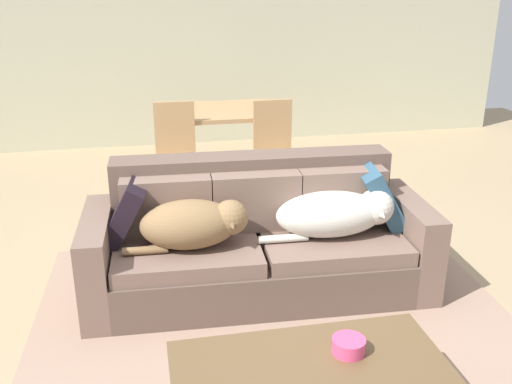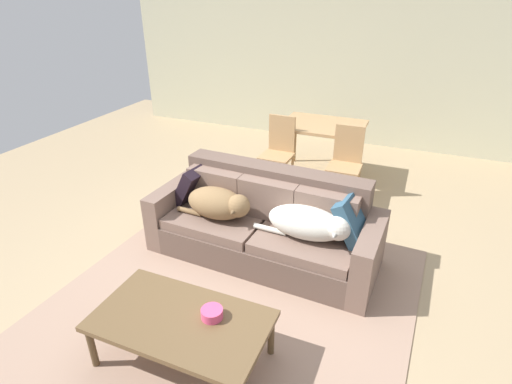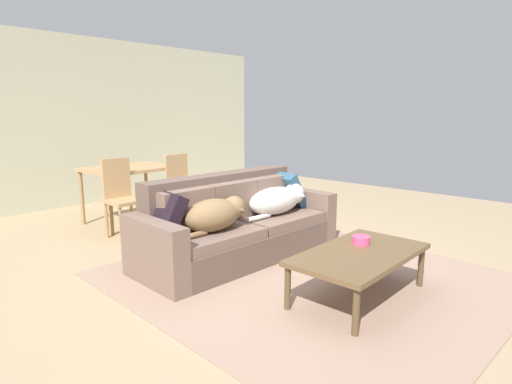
# 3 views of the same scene
# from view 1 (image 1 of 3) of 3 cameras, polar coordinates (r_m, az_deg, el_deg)

# --- Properties ---
(ground_plane) EXTENTS (10.00, 10.00, 0.00)m
(ground_plane) POSITION_cam_1_polar(r_m,az_deg,el_deg) (3.91, 0.50, -10.75)
(ground_plane) COLOR tan
(back_partition) EXTENTS (8.00, 0.12, 2.70)m
(back_partition) POSITION_cam_1_polar(r_m,az_deg,el_deg) (7.33, -6.16, 15.14)
(back_partition) COLOR beige
(back_partition) RESTS_ON ground
(area_rug) EXTENTS (3.10, 3.41, 0.01)m
(area_rug) POSITION_cam_1_polar(r_m,az_deg,el_deg) (3.36, 3.36, -16.57)
(area_rug) COLOR #A2826D
(area_rug) RESTS_ON ground
(couch) EXTENTS (2.29, 0.95, 0.87)m
(couch) POSITION_cam_1_polar(r_m,az_deg,el_deg) (3.97, 0.12, -4.80)
(couch) COLOR brown
(couch) RESTS_ON ground
(dog_on_left_cushion) EXTENTS (0.78, 0.39, 0.31)m
(dog_on_left_cushion) POSITION_cam_1_polar(r_m,az_deg,el_deg) (3.67, -5.94, -3.07)
(dog_on_left_cushion) COLOR olive
(dog_on_left_cushion) RESTS_ON couch
(dog_on_right_cushion) EXTENTS (0.91, 0.40, 0.31)m
(dog_on_right_cushion) POSITION_cam_1_polar(r_m,az_deg,el_deg) (3.85, 7.88, -2.06)
(dog_on_right_cushion) COLOR silver
(dog_on_right_cushion) RESTS_ON couch
(throw_pillow_by_left_arm) EXTENTS (0.36, 0.45, 0.42)m
(throw_pillow_by_left_arm) POSITION_cam_1_polar(r_m,az_deg,el_deg) (3.87, -12.55, -1.76)
(throw_pillow_by_left_arm) COLOR black
(throw_pillow_by_left_arm) RESTS_ON couch
(throw_pillow_by_right_arm) EXTENTS (0.37, 0.47, 0.44)m
(throw_pillow_by_right_arm) POSITION_cam_1_polar(r_m,az_deg,el_deg) (4.10, 11.88, -0.27)
(throw_pillow_by_right_arm) COLOR #2F5269
(throw_pillow_by_right_arm) RESTS_ON couch
(coffee_table) EXTENTS (1.23, 0.69, 0.40)m
(coffee_table) POSITION_cam_1_polar(r_m,az_deg,el_deg) (2.72, 5.53, -17.56)
(coffee_table) COLOR brown
(coffee_table) RESTS_ON ground
(bowl_on_coffee_table) EXTENTS (0.16, 0.16, 0.07)m
(bowl_on_coffee_table) POSITION_cam_1_polar(r_m,az_deg,el_deg) (2.80, 8.99, -14.53)
(bowl_on_coffee_table) COLOR #EA4C7F
(bowl_on_coffee_table) RESTS_ON coffee_table
(dining_table) EXTENTS (1.12, 0.86, 0.78)m
(dining_table) POSITION_cam_1_polar(r_m,az_deg,el_deg) (5.80, -3.84, 7.20)
(dining_table) COLOR tan
(dining_table) RESTS_ON ground
(dining_chair_near_left) EXTENTS (0.41, 0.41, 0.96)m
(dining_chair_near_left) POSITION_cam_1_polar(r_m,az_deg,el_deg) (5.28, -7.75, 3.89)
(dining_chair_near_left) COLOR tan
(dining_chair_near_left) RESTS_ON ground
(dining_chair_near_right) EXTENTS (0.41, 0.41, 0.95)m
(dining_chair_near_right) POSITION_cam_1_polar(r_m,az_deg,el_deg) (5.39, 1.85, 4.31)
(dining_chair_near_right) COLOR tan
(dining_chair_near_right) RESTS_ON ground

